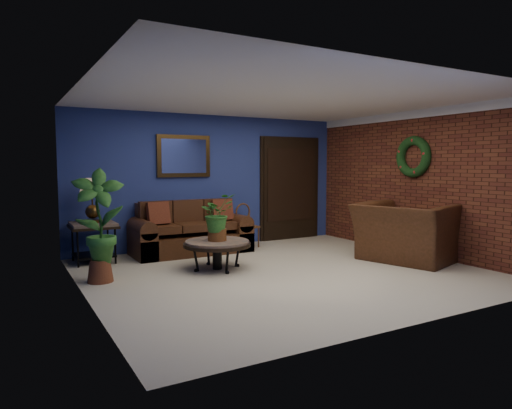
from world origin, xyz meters
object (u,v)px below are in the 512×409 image
table_lamp (92,195)px  side_chair (246,222)px  sofa (190,236)px  end_table (93,232)px  armchair (406,232)px  coffee_table (217,244)px

table_lamp → side_chair: table_lamp is taller
sofa → end_table: 1.66m
side_chair → armchair: size_ratio=0.57×
coffee_table → sofa: bearing=85.0°
end_table → side_chair: side_chair is taller
armchair → end_table: bearing=45.2°
coffee_table → side_chair: 1.95m
side_chair → armchair: bearing=-61.6°
table_lamp → side_chair: size_ratio=0.82×
sofa → side_chair: sofa is taller
end_table → table_lamp: table_lamp is taller
end_table → armchair: 5.05m
sofa → coffee_table: (-0.13, -1.44, 0.07)m
armchair → side_chair: bearing=17.5°
table_lamp → coffee_table: bearing=-42.9°
end_table → table_lamp: size_ratio=1.03×
end_table → armchair: bearing=-28.2°
coffee_table → table_lamp: size_ratio=1.48×
sofa → coffee_table: 1.45m
table_lamp → armchair: 5.08m
end_table → side_chair: 2.80m
coffee_table → armchair: armchair is taller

